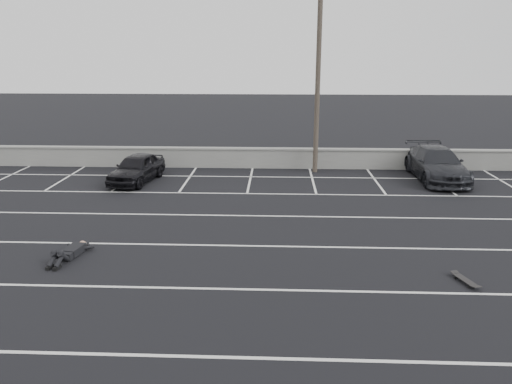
{
  "coord_description": "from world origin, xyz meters",
  "views": [
    {
      "loc": [
        -0.74,
        -11.76,
        6.0
      ],
      "look_at": [
        -1.48,
        5.77,
        1.0
      ],
      "focal_mm": 35.0,
      "sensor_mm": 36.0,
      "label": 1
    }
  ],
  "objects_px": {
    "car_right": "(437,164)",
    "person": "(74,247)",
    "car_left": "(137,168)",
    "skateboard": "(465,280)",
    "utility_pole": "(318,79)",
    "trash_bin": "(423,162)"
  },
  "relations": [
    {
      "from": "car_right",
      "to": "person",
      "type": "height_order",
      "value": "car_right"
    },
    {
      "from": "car_left",
      "to": "skateboard",
      "type": "relative_size",
      "value": 4.44
    },
    {
      "from": "person",
      "to": "car_right",
      "type": "bearing_deg",
      "value": 43.98
    },
    {
      "from": "skateboard",
      "to": "car_left",
      "type": "bearing_deg",
      "value": 121.09
    },
    {
      "from": "utility_pole",
      "to": "car_left",
      "type": "bearing_deg",
      "value": -164.59
    },
    {
      "from": "car_left",
      "to": "person",
      "type": "distance_m",
      "value": 8.75
    },
    {
      "from": "car_right",
      "to": "trash_bin",
      "type": "xyz_separation_m",
      "value": [
        -0.25,
        1.42,
        -0.21
      ]
    },
    {
      "from": "car_right",
      "to": "utility_pole",
      "type": "distance_m",
      "value": 7.02
    },
    {
      "from": "skateboard",
      "to": "utility_pole",
      "type": "bearing_deg",
      "value": 86.23
    },
    {
      "from": "car_right",
      "to": "person",
      "type": "xyz_separation_m",
      "value": [
        -13.81,
        -9.8,
        -0.52
      ]
    },
    {
      "from": "person",
      "to": "skateboard",
      "type": "distance_m",
      "value": 11.32
    },
    {
      "from": "trash_bin",
      "to": "person",
      "type": "xyz_separation_m",
      "value": [
        -13.56,
        -11.23,
        -0.31
      ]
    },
    {
      "from": "car_left",
      "to": "utility_pole",
      "type": "height_order",
      "value": "utility_pole"
    },
    {
      "from": "person",
      "to": "skateboard",
      "type": "bearing_deg",
      "value": 1.02
    },
    {
      "from": "trash_bin",
      "to": "person",
      "type": "distance_m",
      "value": 17.61
    },
    {
      "from": "car_left",
      "to": "person",
      "type": "relative_size",
      "value": 1.56
    },
    {
      "from": "utility_pole",
      "to": "skateboard",
      "type": "height_order",
      "value": "utility_pole"
    },
    {
      "from": "utility_pole",
      "to": "person",
      "type": "relative_size",
      "value": 3.67
    },
    {
      "from": "utility_pole",
      "to": "trash_bin",
      "type": "distance_m",
      "value": 6.82
    },
    {
      "from": "trash_bin",
      "to": "utility_pole",
      "type": "bearing_deg",
      "value": -178.48
    },
    {
      "from": "utility_pole",
      "to": "skateboard",
      "type": "relative_size",
      "value": 10.47
    },
    {
      "from": "person",
      "to": "skateboard",
      "type": "xyz_separation_m",
      "value": [
        11.22,
        -1.5,
        -0.16
      ]
    }
  ]
}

